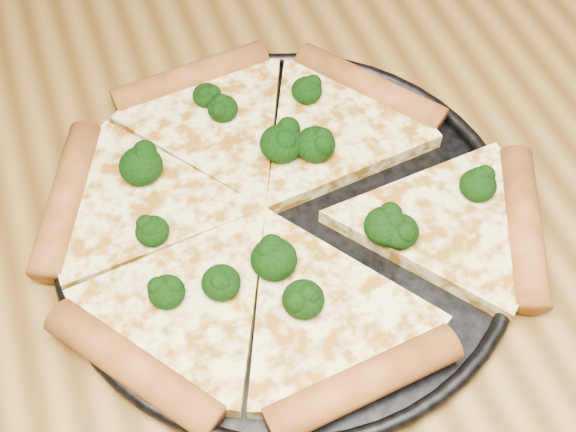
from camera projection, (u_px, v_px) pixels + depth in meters
name	position (u px, v px, depth m)	size (l,w,h in m)	color
dining_table	(244.00, 329.00, 0.68)	(1.20, 0.90, 0.75)	olive
pizza_pan	(288.00, 222.00, 0.63)	(0.39, 0.39, 0.02)	black
pizza	(275.00, 211.00, 0.62)	(0.43, 0.37, 0.03)	#FFF69C
broccoli_florets	(280.00, 195.00, 0.61)	(0.30, 0.25, 0.03)	black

